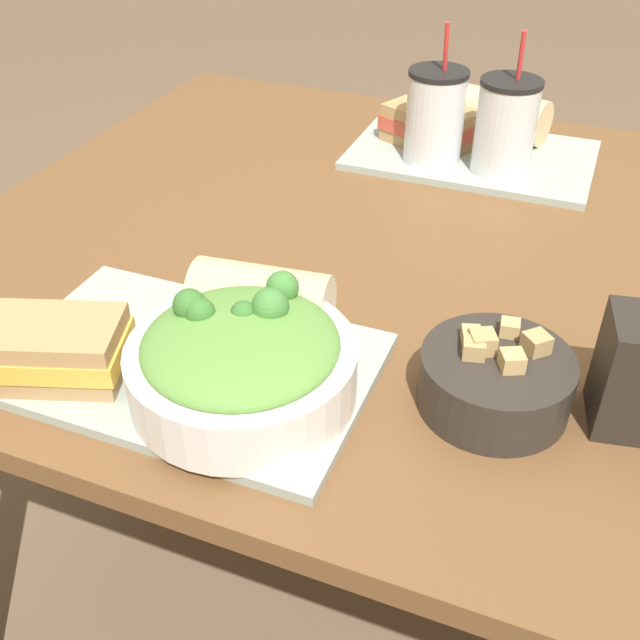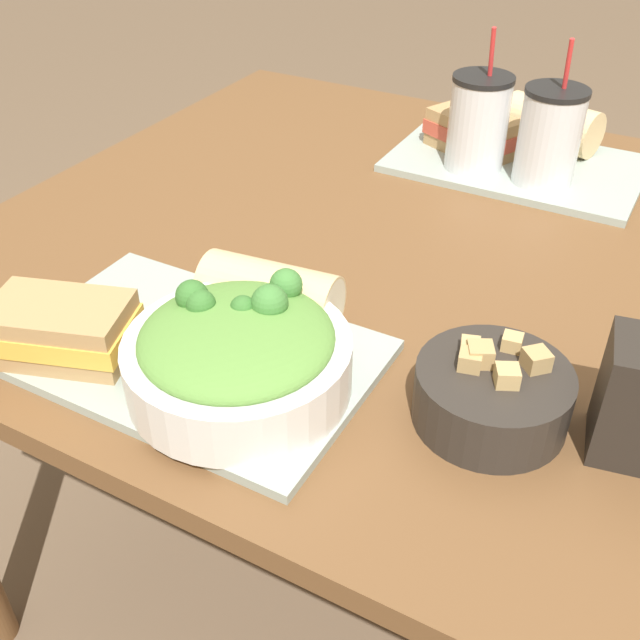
# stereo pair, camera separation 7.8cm
# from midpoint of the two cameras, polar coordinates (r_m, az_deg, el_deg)

# --- Properties ---
(ground_plane) EXTENTS (12.00, 12.00, 0.00)m
(ground_plane) POSITION_cam_midpoint_polar(r_m,az_deg,el_deg) (1.55, 4.58, -17.92)
(ground_plane) COLOR brown
(dining_table) EXTENTS (1.34, 1.08, 0.72)m
(dining_table) POSITION_cam_midpoint_polar(r_m,az_deg,el_deg) (1.10, 6.13, 1.96)
(dining_table) COLOR brown
(dining_table) RESTS_ON ground_plane
(tray_near) EXTENTS (0.40, 0.26, 0.01)m
(tray_near) POSITION_cam_midpoint_polar(r_m,az_deg,el_deg) (0.85, -12.61, -3.39)
(tray_near) COLOR #99A89E
(tray_near) RESTS_ON dining_table
(tray_far) EXTENTS (0.40, 0.26, 0.01)m
(tray_far) POSITION_cam_midpoint_polar(r_m,az_deg,el_deg) (1.33, 9.82, 12.25)
(tray_far) COLOR #99A89E
(tray_far) RESTS_ON dining_table
(salad_bowl) EXTENTS (0.23, 0.23, 0.11)m
(salad_bowl) POSITION_cam_midpoint_polar(r_m,az_deg,el_deg) (0.76, -8.90, -3.09)
(salad_bowl) COLOR white
(salad_bowl) RESTS_ON tray_near
(soup_bowl) EXTENTS (0.16, 0.16, 0.08)m
(soup_bowl) POSITION_cam_midpoint_polar(r_m,az_deg,el_deg) (0.78, 10.45, -4.52)
(soup_bowl) COLOR #2D2823
(soup_bowl) RESTS_ON dining_table
(sandwich_near) EXTENTS (0.18, 0.14, 0.06)m
(sandwich_near) POSITION_cam_midpoint_polar(r_m,az_deg,el_deg) (0.85, -22.28, -2.15)
(sandwich_near) COLOR tan
(sandwich_near) RESTS_ON tray_near
(baguette_near) EXTENTS (0.17, 0.09, 0.08)m
(baguette_near) POSITION_cam_midpoint_polar(r_m,az_deg,el_deg) (0.85, -6.96, 1.49)
(baguette_near) COLOR #DBBC84
(baguette_near) RESTS_ON tray_near
(sandwich_far) EXTENTS (0.18, 0.15, 0.06)m
(sandwich_far) POSITION_cam_midpoint_polar(r_m,az_deg,el_deg) (1.33, 6.59, 14.39)
(sandwich_far) COLOR tan
(sandwich_far) RESTS_ON tray_far
(baguette_far) EXTENTS (0.17, 0.12, 0.08)m
(baguette_far) POSITION_cam_midpoint_polar(r_m,az_deg,el_deg) (1.39, 12.17, 14.99)
(baguette_far) COLOR #DBBC84
(baguette_far) RESTS_ON tray_far
(drink_cup_dark) EXTENTS (0.10, 0.10, 0.22)m
(drink_cup_dark) POSITION_cam_midpoint_polar(r_m,az_deg,el_deg) (1.26, 6.95, 14.91)
(drink_cup_dark) COLOR silver
(drink_cup_dark) RESTS_ON tray_far
(drink_cup_red) EXTENTS (0.10, 0.10, 0.22)m
(drink_cup_red) POSITION_cam_midpoint_polar(r_m,az_deg,el_deg) (1.24, 12.14, 13.97)
(drink_cup_red) COLOR silver
(drink_cup_red) RESTS_ON tray_far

